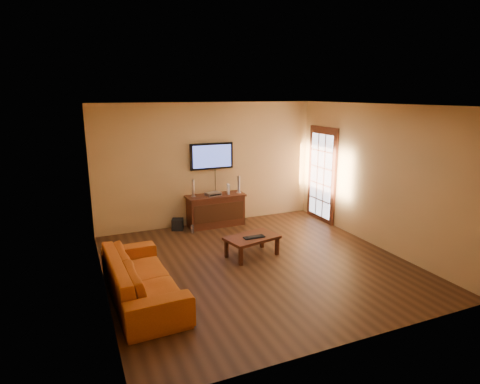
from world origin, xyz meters
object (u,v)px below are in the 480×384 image
sofa (142,270)px  coffee_table (252,239)px  game_console (228,189)px  av_receiver (213,194)px  television (212,156)px  media_console (216,210)px  speaker_left (193,189)px  bottle (192,229)px  subwoofer (178,224)px  speaker_right (239,185)px  keyboard (254,237)px

sofa → coffee_table: bearing=-72.2°
game_console → coffee_table: bearing=-86.8°
av_receiver → television: bearing=66.7°
media_console → av_receiver: bearing=-161.5°
speaker_left → bottle: size_ratio=1.90×
sofa → media_console: bearing=-40.4°
bottle → speaker_left: bearing=67.4°
av_receiver → subwoofer: 1.02m
television → av_receiver: (-0.06, -0.23, -0.80)m
sofa → speaker_right: (2.64, 2.66, 0.45)m
coffee_table → subwoofer: bearing=113.8°
coffee_table → sofa: size_ratio=0.47×
speaker_right → game_console: 0.27m
sofa → av_receiver: size_ratio=6.94×
sofa → subwoofer: sofa is taller
speaker_left → bottle: (-0.15, -0.37, -0.79)m
av_receiver → game_console: bearing=-8.1°
television → subwoofer: bearing=-170.8°
av_receiver → game_console: size_ratio=1.42×
coffee_table → sofa: 2.23m
bottle → television: bearing=39.4°
av_receiver → keyboard: av_receiver is taller
television → bottle: size_ratio=4.90×
coffee_table → game_console: (0.29, 1.88, 0.49)m
subwoofer → keyboard: keyboard is taller
coffee_table → speaker_right: (0.54, 1.89, 0.56)m
media_console → sofa: sofa is taller
television → keyboard: (0.02, -2.17, -1.15)m
subwoofer → keyboard: size_ratio=0.62×
media_console → av_receiver: 0.39m
av_receiver → game_console: (0.36, 0.00, 0.07)m
television → speaker_right: (0.55, -0.22, -0.66)m
television → game_console: size_ratio=4.42×
speaker_left → coffee_table: bearing=-75.5°
sofa → bottle: 2.77m
bottle → keyboard: size_ratio=0.52×
av_receiver → speaker_right: bearing=-7.8°
media_console → speaker_left: bearing=174.8°
game_console → television: bearing=154.9°
media_console → bottle: bearing=-153.5°
television → speaker_left: television is taller
av_receiver → bottle: 0.92m
media_console → subwoofer: (-0.86, 0.07, -0.24)m
television → coffee_table: size_ratio=0.95×
sofa → keyboard: size_ratio=5.74×
sofa → game_console: game_console is taller
speaker_right → media_console: bearing=178.9°
television → keyboard: bearing=-89.4°
av_receiver → subwoofer: size_ratio=1.33×
media_console → sofa: bearing=-128.0°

